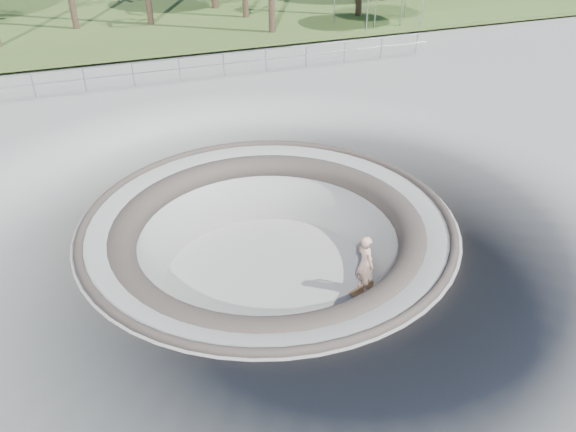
# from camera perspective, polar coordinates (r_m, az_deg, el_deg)

# --- Properties ---
(ground) EXTENTS (180.00, 180.00, 0.00)m
(ground) POSITION_cam_1_polar(r_m,az_deg,el_deg) (15.45, -2.05, -0.35)
(ground) COLOR gray
(ground) RESTS_ON ground
(skate_bowl) EXTENTS (14.00, 14.00, 4.10)m
(skate_bowl) POSITION_cam_1_polar(r_m,az_deg,el_deg) (16.50, -1.93, -5.73)
(skate_bowl) COLOR gray
(skate_bowl) RESTS_ON ground
(distant_hills) EXTENTS (103.20, 45.00, 28.60)m
(distant_hills) POSITION_cam_1_polar(r_m,az_deg,el_deg) (71.66, -14.58, 18.74)
(distant_hills) COLOR brown
(distant_hills) RESTS_ON ground
(safety_railing) EXTENTS (25.00, 0.06, 1.03)m
(safety_railing) POSITION_cam_1_polar(r_m,az_deg,el_deg) (25.87, -10.97, 14.43)
(safety_railing) COLOR gray
(safety_railing) RESTS_ON ground
(skateboard) EXTENTS (0.91, 0.54, 0.09)m
(skateboard) POSITION_cam_1_polar(r_m,az_deg,el_deg) (16.03, 7.61, -7.34)
(skateboard) COLOR brown
(skateboard) RESTS_ON ground
(skater) EXTENTS (0.49, 0.68, 1.74)m
(skater) POSITION_cam_1_polar(r_m,az_deg,el_deg) (15.49, 7.85, -4.79)
(skater) COLOR #DFAD90
(skater) RESTS_ON skateboard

